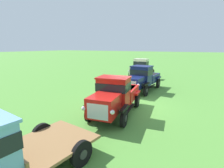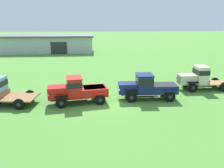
% 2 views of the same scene
% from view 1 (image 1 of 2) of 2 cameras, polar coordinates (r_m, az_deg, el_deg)
% --- Properties ---
extents(ground_plane, '(240.00, 240.00, 0.00)m').
position_cam_1_polar(ground_plane, '(11.72, 6.81, -6.62)').
color(ground_plane, '#518E38').
extents(vintage_truck_second_in_line, '(5.01, 2.60, 2.19)m').
position_cam_1_polar(vintage_truck_second_in_line, '(9.63, 0.94, -3.76)').
color(vintage_truck_second_in_line, black).
rests_on(vintage_truck_second_in_line, ground).
extents(vintage_truck_midrow_center, '(5.11, 2.09, 2.18)m').
position_cam_1_polar(vintage_truck_midrow_center, '(15.09, 9.93, 1.98)').
color(vintage_truck_midrow_center, black).
rests_on(vintage_truck_midrow_center, ground).
extents(vintage_truck_far_side, '(5.09, 2.00, 2.32)m').
position_cam_1_polar(vintage_truck_far_side, '(21.08, 9.22, 4.97)').
color(vintage_truck_far_side, black).
rests_on(vintage_truck_far_side, ground).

